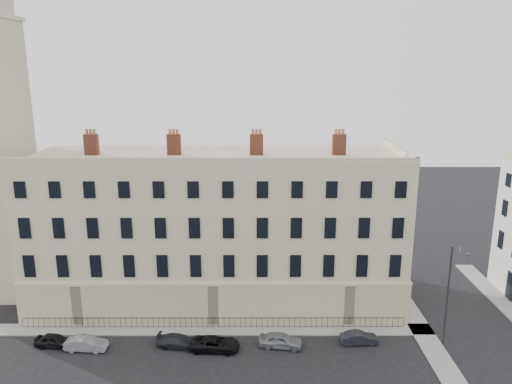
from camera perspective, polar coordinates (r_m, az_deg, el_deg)
ground at (r=42.97m, az=2.92°, el=-18.82°), size 160.00×160.00×0.00m
terrace at (r=50.63m, az=-4.45°, el=-4.12°), size 36.22×12.22×17.00m
pavement_terrace at (r=47.80m, az=-9.91°, el=-15.25°), size 48.00×2.00×0.12m
pavement_east_return at (r=52.02m, az=17.29°, el=-13.13°), size 2.00×24.00×0.12m
pavement_adjacent at (r=57.35m, az=26.46°, el=-11.38°), size 2.00×20.00×0.12m
railings at (r=47.41m, az=-4.93°, el=-14.65°), size 35.00×0.04×0.96m
car_a at (r=47.78m, az=-22.02°, el=-15.47°), size 3.48×1.71×1.14m
car_b at (r=46.39m, az=-18.83°, el=-16.09°), size 3.63×1.43×1.18m
car_c at (r=45.02m, az=-8.85°, el=-16.50°), size 3.93×2.03×1.09m
car_d at (r=44.24m, az=-4.68°, el=-16.90°), size 4.29×2.20×1.16m
car_e at (r=44.53m, az=2.86°, el=-16.55°), size 3.95×2.08×1.28m
car_f at (r=45.86m, az=11.71°, el=-16.02°), size 3.33×1.31×1.08m
streetlamp at (r=45.78m, az=21.20°, el=-10.54°), size 0.95×1.82×8.99m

